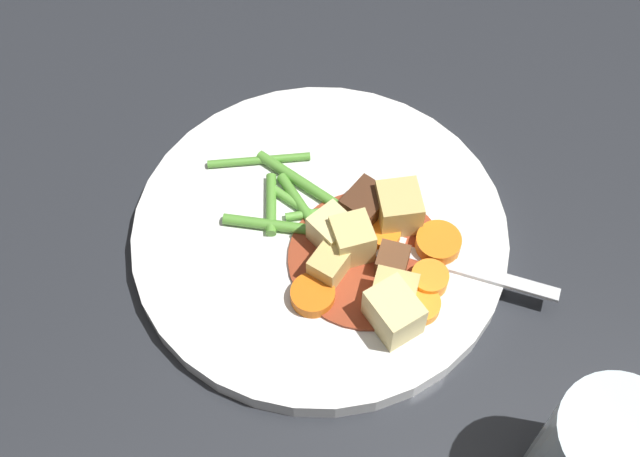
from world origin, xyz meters
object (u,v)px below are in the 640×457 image
at_px(potato_chunk_0, 394,312).
at_px(carrot_slice_0, 384,202).
at_px(carrot_slice_5, 313,295).
at_px(meat_chunk_1, 392,262).
at_px(meat_chunk_0, 365,206).
at_px(potato_chunk_5, 336,228).
at_px(fork, 431,260).
at_px(dinner_plate, 320,234).
at_px(potato_chunk_4, 398,209).
at_px(carrot_slice_2, 384,235).
at_px(potato_chunk_2, 352,240).
at_px(potato_chunk_1, 396,296).
at_px(potato_chunk_3, 329,266).
at_px(carrot_slice_4, 419,305).
at_px(carrot_slice_1, 429,279).
at_px(carrot_slice_3, 438,244).

bearing_deg(potato_chunk_0, carrot_slice_0, 143.07).
xyz_separation_m(carrot_slice_5, meat_chunk_1, (0.02, 0.06, 0.00)).
bearing_deg(meat_chunk_0, meat_chunk_1, -16.51).
relative_size(potato_chunk_5, fork, 0.18).
bearing_deg(carrot_slice_0, potato_chunk_0, -36.93).
height_order(dinner_plate, fork, fork).
bearing_deg(dinner_plate, potato_chunk_4, 58.58).
height_order(carrot_slice_2, potato_chunk_2, potato_chunk_2).
relative_size(potato_chunk_1, fork, 0.20).
xyz_separation_m(potato_chunk_1, potato_chunk_3, (-0.05, -0.02, -0.00)).
xyz_separation_m(carrot_slice_0, potato_chunk_5, (0.00, -0.05, 0.01)).
bearing_deg(carrot_slice_4, carrot_slice_1, 118.92).
distance_m(potato_chunk_3, fork, 0.08).
xyz_separation_m(carrot_slice_1, meat_chunk_1, (-0.03, -0.01, 0.00)).
relative_size(potato_chunk_4, potato_chunk_5, 1.19).
height_order(dinner_plate, potato_chunk_4, potato_chunk_4).
bearing_deg(carrot_slice_5, potato_chunk_2, 105.84).
bearing_deg(carrot_slice_1, dinner_plate, -158.89).
bearing_deg(potato_chunk_3, dinner_plate, 150.97).
relative_size(potato_chunk_3, meat_chunk_0, 0.79).
relative_size(potato_chunk_0, potato_chunk_1, 1.16).
xyz_separation_m(dinner_plate, meat_chunk_1, (0.06, 0.02, 0.02)).
bearing_deg(dinner_plate, carrot_slice_2, 41.29).
distance_m(carrot_slice_2, potato_chunk_0, 0.07).
bearing_deg(carrot_slice_0, carrot_slice_4, -24.23).
xyz_separation_m(carrot_slice_3, potato_chunk_2, (-0.04, -0.05, 0.01)).
relative_size(carrot_slice_3, fork, 0.21).
distance_m(potato_chunk_4, meat_chunk_0, 0.02).
relative_size(carrot_slice_0, carrot_slice_2, 1.09).
bearing_deg(carrot_slice_0, meat_chunk_0, -97.29).
xyz_separation_m(potato_chunk_2, potato_chunk_5, (-0.02, -0.00, -0.00)).
xyz_separation_m(carrot_slice_0, potato_chunk_1, (0.07, -0.05, 0.01)).
bearing_deg(potato_chunk_2, carrot_slice_2, 78.18).
relative_size(carrot_slice_5, potato_chunk_0, 0.88).
bearing_deg(carrot_slice_2, carrot_slice_5, -84.06).
xyz_separation_m(potato_chunk_3, meat_chunk_0, (-0.02, 0.05, 0.00)).
height_order(carrot_slice_5, meat_chunk_1, meat_chunk_1).
distance_m(carrot_slice_2, fork, 0.04).
height_order(carrot_slice_0, potato_chunk_2, potato_chunk_2).
xyz_separation_m(carrot_slice_5, potato_chunk_2, (-0.01, 0.05, 0.01)).
xyz_separation_m(potato_chunk_1, potato_chunk_2, (-0.05, 0.00, 0.00)).
relative_size(carrot_slice_0, potato_chunk_0, 0.75).
height_order(dinner_plate, potato_chunk_0, potato_chunk_0).
bearing_deg(potato_chunk_1, meat_chunk_0, 156.19).
distance_m(carrot_slice_4, meat_chunk_1, 0.04).
bearing_deg(carrot_slice_1, potato_chunk_3, -133.62).
relative_size(carrot_slice_3, carrot_slice_5, 1.05).
relative_size(carrot_slice_1, potato_chunk_0, 0.74).
xyz_separation_m(carrot_slice_5, potato_chunk_5, (-0.03, 0.04, 0.01)).
height_order(carrot_slice_1, potato_chunk_4, potato_chunk_4).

